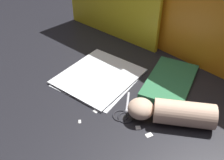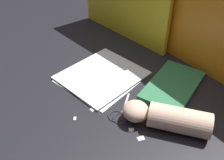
{
  "view_description": "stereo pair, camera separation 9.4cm",
  "coord_description": "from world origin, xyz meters",
  "px_view_note": "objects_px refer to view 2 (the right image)",
  "views": [
    {
      "loc": [
        0.51,
        -0.57,
        0.64
      ],
      "look_at": [
        0.07,
        0.02,
        0.06
      ],
      "focal_mm": 42.0,
      "sensor_mm": 36.0,
      "label": 1
    },
    {
      "loc": [
        0.58,
        -0.51,
        0.64
      ],
      "look_at": [
        0.07,
        0.02,
        0.06
      ],
      "focal_mm": 42.0,
      "sensor_mm": 36.0,
      "label": 2
    }
  ],
  "objects_px": {
    "paper_stack": "(102,76)",
    "hand_forearm": "(168,118)",
    "scissors": "(121,113)",
    "book_closed": "(173,86)"
  },
  "relations": [
    {
      "from": "scissors",
      "to": "hand_forearm",
      "type": "height_order",
      "value": "hand_forearm"
    },
    {
      "from": "book_closed",
      "to": "paper_stack",
      "type": "bearing_deg",
      "value": -150.48
    },
    {
      "from": "scissors",
      "to": "hand_forearm",
      "type": "bearing_deg",
      "value": 22.51
    },
    {
      "from": "paper_stack",
      "to": "scissors",
      "type": "height_order",
      "value": "scissors"
    },
    {
      "from": "paper_stack",
      "to": "hand_forearm",
      "type": "relative_size",
      "value": 1.13
    },
    {
      "from": "scissors",
      "to": "hand_forearm",
      "type": "relative_size",
      "value": 0.57
    },
    {
      "from": "hand_forearm",
      "to": "paper_stack",
      "type": "bearing_deg",
      "value": 172.79
    },
    {
      "from": "scissors",
      "to": "hand_forearm",
      "type": "distance_m",
      "value": 0.16
    },
    {
      "from": "paper_stack",
      "to": "hand_forearm",
      "type": "distance_m",
      "value": 0.34
    },
    {
      "from": "paper_stack",
      "to": "book_closed",
      "type": "bearing_deg",
      "value": 29.52
    }
  ]
}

